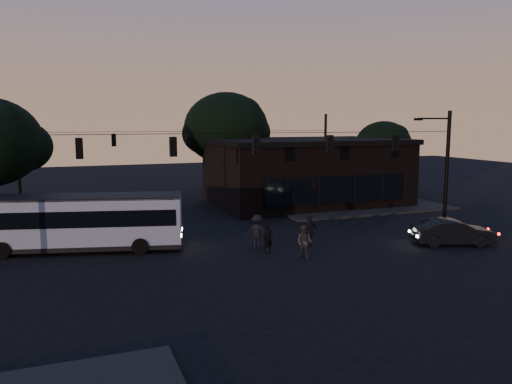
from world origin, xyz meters
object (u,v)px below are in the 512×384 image
object	(u,v)px
pedestrian_d	(257,231)
bus	(81,220)
building	(306,171)
car	(453,232)
pedestrian_c	(310,231)
pedestrian_a	(268,238)
pedestrian_b	(304,242)

from	to	relation	value
pedestrian_d	bus	bearing A→B (deg)	19.10
building	car	xyz separation A→B (m)	(1.30, -15.75, -1.98)
bus	building	bearing A→B (deg)	42.23
bus	pedestrian_c	world-z (taller)	bus
building	car	distance (m)	15.93
car	pedestrian_a	xyz separation A→B (m)	(-10.32, 1.99, 0.08)
bus	pedestrian_b	xyz separation A→B (m)	(10.34, -5.62, -0.81)
pedestrian_b	car	bearing A→B (deg)	48.42
car	pedestrian_d	size ratio (longest dim) A/B	2.40
car	pedestrian_d	bearing A→B (deg)	92.22
building	pedestrian_c	xyz separation A→B (m)	(-6.28, -13.16, -1.84)
bus	pedestrian_c	distance (m)	12.26
bus	pedestrian_a	bearing A→B (deg)	-10.45
pedestrian_c	pedestrian_d	bearing A→B (deg)	-33.12
car	pedestrian_b	bearing A→B (deg)	106.67
building	pedestrian_b	xyz separation A→B (m)	(-7.67, -15.29, -1.86)
bus	car	size ratio (longest dim) A/B	2.46
building	pedestrian_a	distance (m)	16.56
bus	pedestrian_d	distance (m)	9.35
bus	pedestrian_d	xyz separation A→B (m)	(8.89, -2.81, -0.75)
car	pedestrian_a	world-z (taller)	pedestrian_a
building	pedestrian_d	distance (m)	15.57
car	pedestrian_c	xyz separation A→B (m)	(-7.59, 2.60, 0.14)
pedestrian_b	pedestrian_d	distance (m)	3.16
pedestrian_c	pedestrian_d	world-z (taller)	pedestrian_d
building	bus	world-z (taller)	building
building	pedestrian_d	xyz separation A→B (m)	(-9.12, -12.49, -1.79)
building	pedestrian_b	world-z (taller)	building
pedestrian_c	car	bearing A→B (deg)	141.22
car	pedestrian_c	bearing A→B (deg)	90.71
car	pedestrian_b	distance (m)	8.99
pedestrian_b	pedestrian_a	bearing A→B (deg)	-177.30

